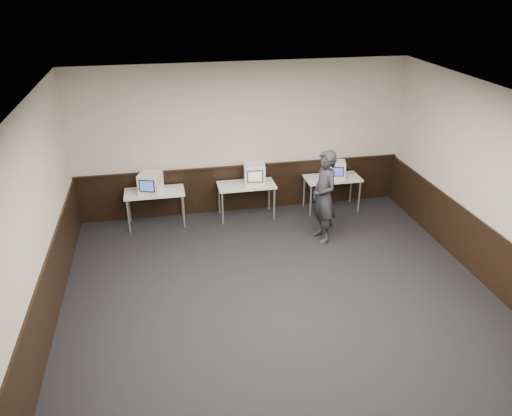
{
  "coord_description": "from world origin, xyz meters",
  "views": [
    {
      "loc": [
        -1.72,
        -5.89,
        4.8
      ],
      "look_at": [
        -0.2,
        1.6,
        1.15
      ],
      "focal_mm": 35.0,
      "sensor_mm": 36.0,
      "label": 1
    }
  ],
  "objects_px": {
    "desk_left": "(155,195)",
    "emac_left": "(150,183)",
    "desk_right": "(332,180)",
    "emac_right": "(337,169)",
    "desk_center": "(246,187)",
    "emac_center": "(254,173)",
    "person": "(324,197)"
  },
  "relations": [
    {
      "from": "emac_right",
      "to": "emac_center",
      "type": "bearing_deg",
      "value": -165.0
    },
    {
      "from": "emac_right",
      "to": "desk_center",
      "type": "bearing_deg",
      "value": -164.09
    },
    {
      "from": "person",
      "to": "emac_right",
      "type": "bearing_deg",
      "value": 144.05
    },
    {
      "from": "emac_left",
      "to": "emac_right",
      "type": "xyz_separation_m",
      "value": [
        3.95,
        0.05,
        -0.03
      ]
    },
    {
      "from": "emac_left",
      "to": "emac_center",
      "type": "relative_size",
      "value": 1.07
    },
    {
      "from": "desk_left",
      "to": "emac_center",
      "type": "distance_m",
      "value": 2.1
    },
    {
      "from": "desk_center",
      "to": "desk_right",
      "type": "bearing_deg",
      "value": 0.0
    },
    {
      "from": "desk_left",
      "to": "person",
      "type": "distance_m",
      "value": 3.43
    },
    {
      "from": "desk_right",
      "to": "emac_left",
      "type": "distance_m",
      "value": 3.87
    },
    {
      "from": "emac_center",
      "to": "emac_right",
      "type": "distance_m",
      "value": 1.81
    },
    {
      "from": "emac_center",
      "to": "desk_right",
      "type": "bearing_deg",
      "value": 6.37
    },
    {
      "from": "emac_center",
      "to": "emac_right",
      "type": "bearing_deg",
      "value": 6.67
    },
    {
      "from": "desk_left",
      "to": "desk_right",
      "type": "relative_size",
      "value": 1.0
    },
    {
      "from": "emac_right",
      "to": "person",
      "type": "distance_m",
      "value": 1.48
    },
    {
      "from": "desk_left",
      "to": "emac_center",
      "type": "xyz_separation_m",
      "value": [
        2.08,
        0.03,
        0.29
      ]
    },
    {
      "from": "desk_center",
      "to": "desk_right",
      "type": "height_order",
      "value": "same"
    },
    {
      "from": "desk_left",
      "to": "emac_left",
      "type": "distance_m",
      "value": 0.29
    },
    {
      "from": "desk_right",
      "to": "emac_right",
      "type": "bearing_deg",
      "value": 5.19
    },
    {
      "from": "desk_center",
      "to": "emac_left",
      "type": "relative_size",
      "value": 2.19
    },
    {
      "from": "desk_center",
      "to": "desk_left",
      "type": "bearing_deg",
      "value": 180.0
    },
    {
      "from": "desk_center",
      "to": "emac_center",
      "type": "bearing_deg",
      "value": 9.21
    },
    {
      "from": "emac_left",
      "to": "person",
      "type": "xyz_separation_m",
      "value": [
        3.23,
        -1.25,
        -0.04
      ]
    },
    {
      "from": "desk_left",
      "to": "desk_center",
      "type": "height_order",
      "value": "same"
    },
    {
      "from": "desk_left",
      "to": "emac_left",
      "type": "bearing_deg",
      "value": -146.26
    },
    {
      "from": "desk_center",
      "to": "desk_right",
      "type": "xyz_separation_m",
      "value": [
        1.9,
        0.0,
        0.0
      ]
    },
    {
      "from": "desk_right",
      "to": "person",
      "type": "relative_size",
      "value": 0.66
    },
    {
      "from": "emac_center",
      "to": "person",
      "type": "distance_m",
      "value": 1.71
    },
    {
      "from": "desk_center",
      "to": "emac_left",
      "type": "xyz_separation_m",
      "value": [
        -1.96,
        -0.04,
        0.28
      ]
    },
    {
      "from": "desk_center",
      "to": "emac_right",
      "type": "xyz_separation_m",
      "value": [
        1.99,
        0.01,
        0.25
      ]
    },
    {
      "from": "person",
      "to": "desk_right",
      "type": "bearing_deg",
      "value": 146.93
    },
    {
      "from": "emac_left",
      "to": "desk_center",
      "type": "bearing_deg",
      "value": 19.53
    },
    {
      "from": "desk_center",
      "to": "emac_center",
      "type": "xyz_separation_m",
      "value": [
        0.18,
        0.03,
        0.29
      ]
    }
  ]
}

